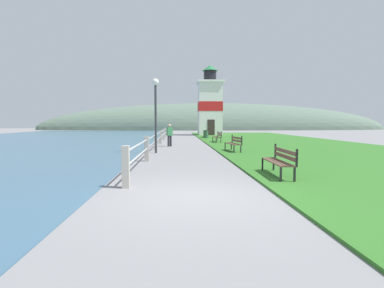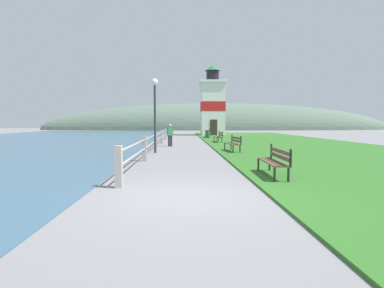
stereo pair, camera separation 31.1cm
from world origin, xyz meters
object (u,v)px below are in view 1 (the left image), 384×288
Objects in this scene: lighthouse at (210,105)px; trash_bin at (206,134)px; park_bench_far at (218,136)px; person_strolling at (170,134)px; park_bench_near at (280,159)px; lamp_post at (156,102)px; park_bench_midway at (234,142)px; park_bench_by_lighthouse at (206,133)px.

lighthouse is 8.91m from trash_bin.
person_strolling reaches higher than park_bench_far.
lamp_post is at bearing -58.27° from park_bench_near.
park_bench_midway is 15.81m from park_bench_by_lighthouse.
person_strolling is 0.39× the size of lamp_post.
lighthouse is (1.07, 22.19, 3.34)m from park_bench_midway.
park_bench_near is at bearing -92.20° from lighthouse.
person_strolling is 1.82× the size of trash_bin.
park_bench_midway is at bearing -88.67° from park_bench_near.
park_bench_midway is at bearing 3.37° from lamp_post.
trash_bin is (-0.22, 14.08, -0.12)m from park_bench_midway.
trash_bin is at bearing 74.18° from lamp_post.
park_bench_near is 1.01× the size of park_bench_by_lighthouse.
park_bench_far reaches higher than trash_bin.
lighthouse reaches higher than park_bench_by_lighthouse.
lamp_post reaches higher than park_bench_midway.
lamp_post is (-5.35, -22.44, -1.14)m from lighthouse.
lighthouse is 18.87m from person_strolling.
park_bench_far and park_bench_by_lighthouse have the same top height.
trash_bin is at bearing -99.04° from lighthouse.
trash_bin is at bearing 86.58° from park_bench_by_lighthouse.
park_bench_near reaches higher than trash_bin.
park_bench_midway is 14.08m from trash_bin.
park_bench_far is (0.21, 15.26, -0.00)m from park_bench_near.
person_strolling reaches higher than park_bench_by_lighthouse.
lamp_post reaches higher than park_bench_far.
lighthouse reaches higher than person_strolling.
trash_bin is (-0.15, 21.67, -0.12)m from park_bench_near.
lamp_post is at bearing 78.93° from park_bench_by_lighthouse.
park_bench_near is 23.40m from park_bench_by_lighthouse.
park_bench_midway is 1.02× the size of park_bench_far.
park_bench_by_lighthouse is 1.29× the size of person_strolling.
lamp_post is (-4.21, 7.34, 2.20)m from park_bench_near.
park_bench_midway is 5.56m from person_strolling.
park_bench_midway is 1.21× the size of person_strolling.
trash_bin is at bearing -45.22° from person_strolling.
park_bench_near is 7.59m from park_bench_midway.
lamp_post is at bearing -105.82° from trash_bin.
park_bench_midway is at bearing 93.87° from park_bench_by_lighthouse.
park_bench_midway is at bearing -89.09° from trash_bin.
lamp_post is at bearing -103.41° from lighthouse.
park_bench_by_lighthouse is 1.75m from trash_bin.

